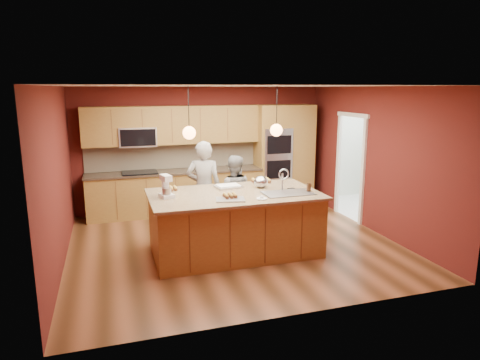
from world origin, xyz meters
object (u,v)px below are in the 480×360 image
object	(u,v)px
stand_mixer	(166,188)
person_right	(234,194)
mixing_bowl	(261,182)
island	(235,222)
person_left	(204,188)

from	to	relation	value
stand_mixer	person_right	bearing A→B (deg)	21.20
mixing_bowl	stand_mixer	bearing A→B (deg)	-173.45
island	person_left	world-z (taller)	person_left
person_right	mixing_bowl	size ratio (longest dim) A/B	5.91
mixing_bowl	person_right	bearing A→B (deg)	108.26
mixing_bowl	island	bearing A→B (deg)	-155.29
person_left	mixing_bowl	world-z (taller)	person_left
person_right	stand_mixer	xyz separation A→B (m)	(-1.37, -0.96, 0.43)
person_left	stand_mixer	world-z (taller)	person_left
island	person_right	xyz separation A→B (m)	(0.27, 1.02, 0.21)
person_right	mixing_bowl	bearing A→B (deg)	129.94
island	mixing_bowl	distance (m)	0.83
island	mixing_bowl	bearing A→B (deg)	24.71
stand_mixer	island	bearing A→B (deg)	-16.76
island	person_left	distance (m)	1.12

